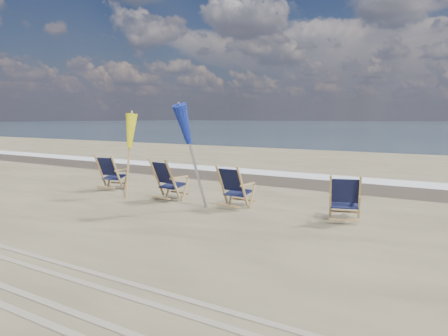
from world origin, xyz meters
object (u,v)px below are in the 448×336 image
at_px(beach_chair_0, 117,173).
at_px(beach_chair_1, 173,181).
at_px(umbrella_blue, 194,125).
at_px(beach_chair_2, 242,188).
at_px(umbrella_yellow, 128,135).
at_px(beach_chair_3, 360,200).

distance_m(beach_chair_0, beach_chair_1, 2.39).
bearing_deg(umbrella_blue, beach_chair_2, 32.32).
bearing_deg(beach_chair_2, umbrella_blue, 35.01).
height_order(beach_chair_0, umbrella_yellow, umbrella_yellow).
distance_m(beach_chair_0, umbrella_blue, 3.69).
relative_size(beach_chair_1, beach_chair_2, 1.05).
xyz_separation_m(beach_chair_0, umbrella_yellow, (0.97, -0.49, 1.07)).
bearing_deg(beach_chair_0, beach_chair_2, 167.02).
height_order(beach_chair_1, beach_chair_2, beach_chair_1).
distance_m(beach_chair_1, beach_chair_3, 4.32).
bearing_deg(beach_chair_3, beach_chair_0, -19.16).
xyz_separation_m(beach_chair_1, beach_chair_2, (1.85, 0.13, -0.03)).
height_order(beach_chair_1, umbrella_yellow, umbrella_yellow).
bearing_deg(umbrella_blue, beach_chair_1, 156.17).
height_order(beach_chair_1, umbrella_blue, umbrella_blue).
relative_size(beach_chair_0, umbrella_blue, 0.42).
bearing_deg(beach_chair_3, beach_chair_2, -13.99).
relative_size(beach_chair_1, beach_chair_3, 1.09).
height_order(beach_chair_2, beach_chair_3, beach_chair_2).
relative_size(beach_chair_3, umbrella_blue, 0.40).
height_order(beach_chair_2, umbrella_blue, umbrella_blue).
xyz_separation_m(beach_chair_0, beach_chair_2, (4.19, -0.31, -0.01)).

